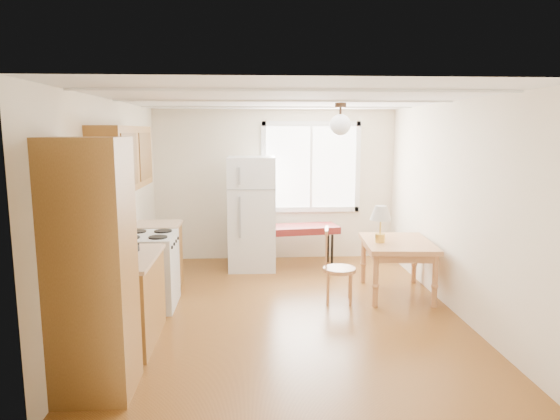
{
  "coord_description": "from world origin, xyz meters",
  "views": [
    {
      "loc": [
        -0.44,
        -5.81,
        2.15
      ],
      "look_at": [
        -0.05,
        0.45,
        1.15
      ],
      "focal_mm": 32.0,
      "sensor_mm": 36.0,
      "label": 1
    }
  ],
  "objects": [
    {
      "name": "room_shell",
      "position": [
        0.0,
        0.0,
        1.25
      ],
      "size": [
        4.6,
        5.6,
        2.62
      ],
      "color": "#583112",
      "rests_on": "ground"
    },
    {
      "name": "kitchen_run",
      "position": [
        -1.72,
        -0.63,
        0.84
      ],
      "size": [
        0.65,
        3.4,
        2.2
      ],
      "color": "brown",
      "rests_on": "ground"
    },
    {
      "name": "window_unit",
      "position": [
        0.6,
        2.47,
        1.55
      ],
      "size": [
        1.64,
        0.05,
        1.51
      ],
      "color": "white",
      "rests_on": "room_shell"
    },
    {
      "name": "pendant_light",
      "position": [
        0.7,
        0.4,
        2.24
      ],
      "size": [
        0.26,
        0.26,
        0.4
      ],
      "color": "#2F2015",
      "rests_on": "room_shell"
    },
    {
      "name": "refrigerator",
      "position": [
        -0.4,
        1.88,
        0.88
      ],
      "size": [
        0.74,
        0.76,
        1.76
      ],
      "rotation": [
        0.0,
        0.0,
        -0.02
      ],
      "color": "silver",
      "rests_on": "ground"
    },
    {
      "name": "bench",
      "position": [
        0.26,
        1.94,
        0.59
      ],
      "size": [
        1.48,
        0.72,
        0.65
      ],
      "rotation": [
        0.0,
        0.0,
        0.14
      ],
      "color": "#5B1515",
      "rests_on": "ground"
    },
    {
      "name": "dining_table",
      "position": [
        1.5,
        0.47,
        0.62
      ],
      "size": [
        0.95,
        1.21,
        0.72
      ],
      "rotation": [
        0.0,
        0.0,
        -0.08
      ],
      "color": "#AA6E41",
      "rests_on": "ground"
    },
    {
      "name": "chair",
      "position": [
        0.6,
        0.22,
        0.53
      ],
      "size": [
        0.43,
        0.42,
        0.94
      ],
      "rotation": [
        0.0,
        0.0,
        -0.16
      ],
      "color": "#AA6E41",
      "rests_on": "ground"
    },
    {
      "name": "table_lamp",
      "position": [
        1.25,
        0.42,
        1.07
      ],
      "size": [
        0.28,
        0.28,
        0.48
      ],
      "rotation": [
        0.0,
        0.0,
        -0.29
      ],
      "color": "gold",
      "rests_on": "dining_table"
    },
    {
      "name": "coffee_maker",
      "position": [
        -1.72,
        -0.73,
        1.05
      ],
      "size": [
        0.26,
        0.3,
        0.4
      ],
      "rotation": [
        0.0,
        0.0,
        -0.26
      ],
      "color": "black",
      "rests_on": "kitchen_run"
    },
    {
      "name": "kettle",
      "position": [
        -1.79,
        -0.49,
        0.98
      ],
      "size": [
        0.1,
        0.1,
        0.2
      ],
      "color": "red",
      "rests_on": "kitchen_run"
    }
  ]
}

